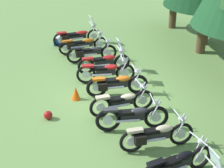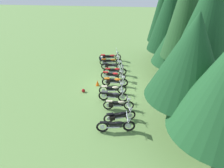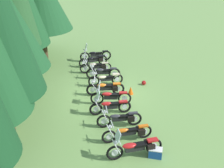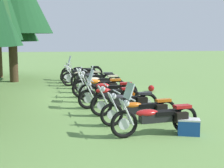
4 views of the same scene
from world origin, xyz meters
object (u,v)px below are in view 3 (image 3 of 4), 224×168
Objects in this scene: motorcycle_0 at (135,147)px; motorcycle_7 at (103,72)px; dropped_helmet at (144,83)px; motorcycle_5 at (106,88)px; traffic_cone at (131,90)px; picnic_cooler at (155,153)px; motorcycle_2 at (120,119)px; motorcycle_3 at (110,106)px; motorcycle_8 at (96,67)px; motorcycle_1 at (128,132)px; motorcycle_6 at (105,79)px; motorcycle_10 at (95,55)px; pine_tree_3 at (4,25)px; motorcycle_9 at (94,60)px; motorcycle_4 at (110,97)px.

motorcycle_0 is 1.05× the size of motorcycle_7.
motorcycle_0 is 6.72m from dropped_helmet.
traffic_cone is at bearing -179.71° from motorcycle_5.
motorcycle_5 is 5.73m from picnic_cooler.
motorcycle_3 is (1.14, 0.44, 0.02)m from motorcycle_2.
motorcycle_7 reaches higher than motorcycle_5.
motorcycle_3 reaches higher than dropped_helmet.
motorcycle_8 is (8.62, 1.50, -0.01)m from motorcycle_0.
traffic_cone reaches higher than dropped_helmet.
motorcycle_3 reaches higher than motorcycle_2.
motorcycle_1 is 4.38m from traffic_cone.
motorcycle_8 is (3.27, 0.52, -0.01)m from motorcycle_5.
motorcycle_6 reaches higher than motorcycle_1.
motorcycle_10 reaches higher than motorcycle_1.
pine_tree_3 is (2.56, 5.45, 3.94)m from motorcycle_2.
motorcycle_2 is at bearing 98.31° from motorcycle_5.
motorcycle_5 is 1.07× the size of motorcycle_9.
motorcycle_4 is 1.02× the size of motorcycle_6.
motorcycle_8 is at bearing -89.71° from motorcycle_1.
motorcycle_4 is at bearing -84.54° from motorcycle_2.
motorcycle_0 is at bearing 174.98° from traffic_cone.
motorcycle_0 reaches higher than motorcycle_1.
motorcycle_9 is at bearing -77.66° from motorcycle_4.
motorcycle_5 reaches higher than dropped_helmet.
traffic_cone is at bearing -134.63° from motorcycle_4.
motorcycle_3 is 3.79m from picnic_cooler.
motorcycle_6 is (6.60, 0.95, -0.02)m from motorcycle_0.
motorcycle_8 is at bearing 54.97° from dropped_helmet.
pine_tree_3 is 10.75× the size of picnic_cooler.
motorcycle_4 is 0.34× the size of pine_tree_3.
motorcycle_0 is 2.20m from motorcycle_2.
motorcycle_4 is at bearing -90.28° from motorcycle_0.
dropped_helmet is at bearing -116.08° from motorcycle_1.
motorcycle_7 is 1.07× the size of motorcycle_9.
motorcycle_3 is at bearing 144.62° from dropped_helmet.
motorcycle_10 is (4.26, 0.61, 0.03)m from motorcycle_6.
motorcycle_0 is at bearing 89.87° from motorcycle_10.
motorcycle_0 is at bearing 98.33° from motorcycle_3.
motorcycle_1 is 5.73m from dropped_helmet.
motorcycle_8 is at bearing -65.53° from motorcycle_7.
motorcycle_8 is 1.28m from motorcycle_9.
motorcycle_0 reaches higher than motorcycle_9.
motorcycle_10 is at bearing 34.95° from dropped_helmet.
motorcycle_8 is 7.71× the size of dropped_helmet.
motorcycle_2 reaches higher than traffic_cone.
traffic_cone is (1.13, -1.26, -0.25)m from motorcycle_4.
motorcycle_8 reaches higher than motorcycle_2.
motorcycle_7 is (3.32, 0.29, -0.02)m from motorcycle_4.
motorcycle_9 is (1.27, 0.17, -0.01)m from motorcycle_8.
motorcycle_7 is 1.03× the size of motorcycle_8.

